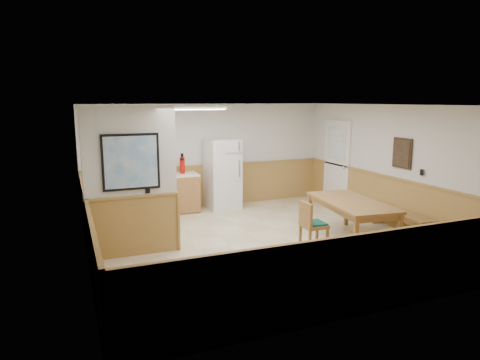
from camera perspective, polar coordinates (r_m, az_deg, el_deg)
name	(u,v)px	position (r m, az deg, el deg)	size (l,w,h in m)	color
ground	(259,241)	(8.03, 2.58, -8.19)	(6.00, 6.00, 0.00)	beige
ceiling	(260,105)	(7.60, 2.74, 9.95)	(6.00, 6.00, 0.02)	white
back_wall	(209,156)	(10.48, -4.22, 3.26)	(6.00, 0.02, 2.50)	silver
right_wall	(392,166)	(9.36, 19.59, 1.79)	(0.02, 6.00, 2.50)	silver
left_wall	(83,188)	(7.03, -20.16, -1.00)	(0.02, 6.00, 2.50)	silver
wainscot_back	(209,186)	(10.59, -4.13, -0.78)	(6.00, 0.04, 1.00)	#A27C41
wainscot_right	(389,201)	(9.48, 19.22, -2.70)	(0.04, 6.00, 1.00)	#A27C41
wainscot_left	(88,234)	(7.21, -19.62, -6.84)	(0.04, 6.00, 1.00)	#A27C41
partition_wall	(131,183)	(7.28, -14.31, -0.43)	(1.50, 0.20, 2.50)	silver
kitchen_counter	(163,194)	(10.01, -10.19, -1.82)	(2.20, 0.61, 1.00)	#A26C39
exterior_door	(336,163)	(10.84, 12.74, 2.21)	(0.07, 1.02, 2.15)	white
kitchen_window	(119,147)	(9.99, -15.77, 4.26)	(0.80, 0.04, 1.00)	white
wall_painting	(402,153)	(9.08, 20.80, 3.37)	(0.04, 0.50, 0.60)	#301F13
fluorescent_fixture	(196,107)	(8.54, -5.95, 9.62)	(1.20, 0.30, 0.09)	white
refrigerator	(222,174)	(10.27, -2.37, 0.81)	(0.79, 0.75, 1.68)	white
dining_table	(351,206)	(8.20, 14.63, -3.32)	(1.17, 2.01, 0.75)	brown
dining_bench	(402,216)	(8.98, 20.75, -4.55)	(0.54, 1.61, 0.45)	brown
dining_chair	(310,222)	(7.59, 9.31, -5.52)	(0.56, 0.41, 0.85)	brown
fire_extinguisher	(182,165)	(10.04, -7.70, 2.05)	(0.14, 0.14, 0.47)	#BB0D09
soap_bottle	(120,173)	(9.74, -15.72, 0.90)	(0.07, 0.07, 0.22)	#177E38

